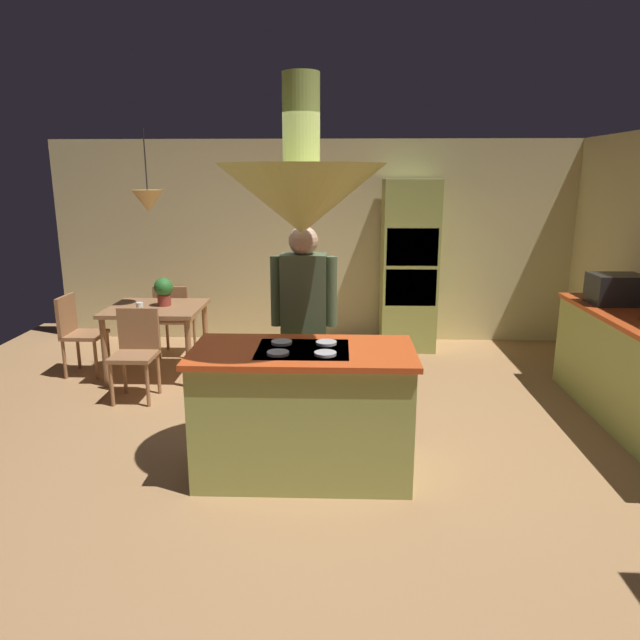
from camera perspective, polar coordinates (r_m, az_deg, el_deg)
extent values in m
plane|color=#AD7F51|center=(4.60, -1.45, -13.39)|extent=(8.16, 8.16, 0.00)
cube|color=beige|center=(7.58, 0.01, 7.61)|extent=(6.80, 0.10, 2.55)
cube|color=#A8B259|center=(4.23, -1.65, -9.22)|extent=(1.50, 0.73, 0.90)
cube|color=#D14C1E|center=(4.07, -1.69, -3.13)|extent=(1.56, 0.79, 0.04)
cube|color=black|center=(4.07, -1.69, -2.93)|extent=(0.64, 0.52, 0.01)
cylinder|color=#B2B2B7|center=(3.95, -4.13, -3.24)|extent=(0.15, 0.15, 0.02)
cylinder|color=#B2B2B7|center=(3.93, 0.52, -3.30)|extent=(0.15, 0.15, 0.02)
cylinder|color=#B2B2B7|center=(4.20, -3.77, -2.19)|extent=(0.15, 0.15, 0.02)
cylinder|color=#B2B2B7|center=(4.18, 0.61, -2.24)|extent=(0.15, 0.15, 0.02)
cube|color=#A8B259|center=(7.26, 8.65, 5.26)|extent=(0.66, 0.62, 2.07)
cube|color=black|center=(6.94, 9.00, 7.05)|extent=(0.60, 0.04, 0.44)
cube|color=black|center=(7.02, 8.85, 3.16)|extent=(0.60, 0.04, 0.44)
cube|color=#9D6B45|center=(6.44, -15.76, 1.10)|extent=(0.98, 0.88, 0.04)
cylinder|color=#9D6B45|center=(6.34, -20.27, -3.01)|extent=(0.06, 0.06, 0.72)
cylinder|color=#9D6B45|center=(6.07, -12.69, -3.21)|extent=(0.06, 0.06, 0.72)
cylinder|color=#9D6B45|center=(7.01, -18.00, -1.23)|extent=(0.06, 0.06, 0.72)
cylinder|color=#9D6B45|center=(6.77, -11.12, -1.33)|extent=(0.06, 0.06, 0.72)
cylinder|color=tan|center=(4.86, -2.60, -6.36)|extent=(0.14, 0.14, 0.86)
cylinder|color=tan|center=(4.85, -0.47, -6.39)|extent=(0.14, 0.14, 0.86)
cube|color=#4C6042|center=(4.65, -1.60, 2.41)|extent=(0.36, 0.22, 0.66)
cylinder|color=#4C6042|center=(4.66, -4.30, 2.82)|extent=(0.09, 0.09, 0.56)
cylinder|color=#4C6042|center=(4.63, 1.12, 2.79)|extent=(0.09, 0.09, 0.56)
sphere|color=tan|center=(4.58, -1.63, 7.73)|extent=(0.23, 0.23, 0.23)
cone|color=#A8B259|center=(3.89, -1.80, 11.73)|extent=(1.10, 1.10, 0.45)
cylinder|color=#A8B259|center=(3.91, -1.86, 19.08)|extent=(0.24, 0.24, 0.55)
cone|color=#E0B266|center=(6.30, -16.44, 11.09)|extent=(0.32, 0.32, 0.22)
cylinder|color=black|center=(6.29, -16.71, 14.81)|extent=(0.01, 0.01, 0.60)
cube|color=#9D6B45|center=(5.84, -17.71, -3.39)|extent=(0.40, 0.40, 0.04)
cube|color=#9D6B45|center=(5.94, -17.30, -0.85)|extent=(0.40, 0.04, 0.42)
cylinder|color=#9D6B45|center=(5.82, -19.68, -5.95)|extent=(0.04, 0.04, 0.43)
cylinder|color=#9D6B45|center=(5.70, -16.49, -6.10)|extent=(0.04, 0.04, 0.43)
cylinder|color=#9D6B45|center=(6.12, -18.54, -4.89)|extent=(0.04, 0.04, 0.43)
cylinder|color=#9D6B45|center=(6.01, -15.49, -5.00)|extent=(0.04, 0.04, 0.43)
cube|color=#9D6B45|center=(7.20, -13.87, 0.09)|extent=(0.40, 0.40, 0.04)
cube|color=#9D6B45|center=(6.98, -14.36, 1.49)|extent=(0.40, 0.04, 0.42)
cylinder|color=#9D6B45|center=(7.37, -12.14, -1.30)|extent=(0.04, 0.04, 0.43)
cylinder|color=#9D6B45|center=(7.46, -14.68, -1.27)|extent=(0.04, 0.04, 0.43)
cylinder|color=#9D6B45|center=(7.05, -12.80, -2.03)|extent=(0.04, 0.04, 0.43)
cylinder|color=#9D6B45|center=(7.14, -15.44, -1.98)|extent=(0.04, 0.04, 0.43)
cube|color=#9D6B45|center=(6.79, -21.97, -1.36)|extent=(0.40, 0.40, 0.04)
cube|color=#9D6B45|center=(6.81, -23.52, 0.46)|extent=(0.04, 0.40, 0.42)
cylinder|color=#9D6B45|center=(6.63, -21.03, -3.64)|extent=(0.04, 0.04, 0.43)
cylinder|color=#9D6B45|center=(6.93, -19.96, -2.81)|extent=(0.04, 0.04, 0.43)
cylinder|color=#9D6B45|center=(6.77, -23.69, -3.54)|extent=(0.04, 0.04, 0.43)
cylinder|color=#9D6B45|center=(7.07, -22.53, -2.73)|extent=(0.04, 0.04, 0.43)
cylinder|color=#99382D|center=(6.44, -14.96, 1.89)|extent=(0.14, 0.14, 0.12)
sphere|color=#2D722D|center=(6.42, -15.04, 3.12)|extent=(0.20, 0.20, 0.20)
cylinder|color=white|center=(6.25, -17.19, 1.24)|extent=(0.07, 0.07, 0.09)
cube|color=#232326|center=(6.12, 26.94, 2.70)|extent=(0.46, 0.36, 0.28)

